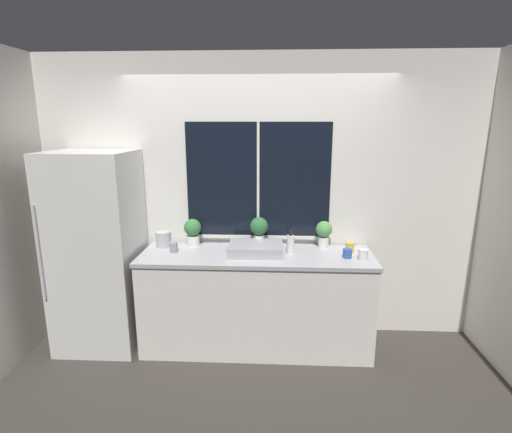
{
  "coord_description": "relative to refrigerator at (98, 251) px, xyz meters",
  "views": [
    {
      "loc": [
        0.17,
        -3.12,
        2.09
      ],
      "look_at": [
        -0.0,
        0.31,
        1.27
      ],
      "focal_mm": 28.0,
      "sensor_mm": 36.0,
      "label": 1
    }
  ],
  "objects": [
    {
      "name": "wall_left",
      "position": [
        -0.65,
        1.19,
        0.43
      ],
      "size": [
        0.06,
        7.0,
        2.7
      ],
      "color": "silver",
      "rests_on": "ground_plane"
    },
    {
      "name": "mug_blue",
      "position": [
        2.27,
        -0.06,
        0.04
      ],
      "size": [
        0.08,
        0.08,
        0.08
      ],
      "color": "#3351AD",
      "rests_on": "counter"
    },
    {
      "name": "wall_back",
      "position": [
        1.47,
        0.38,
        0.43
      ],
      "size": [
        8.0,
        0.09,
        2.7
      ],
      "color": "silver",
      "rests_on": "ground_plane"
    },
    {
      "name": "mug_white",
      "position": [
        2.4,
        -0.11,
        0.05
      ],
      "size": [
        0.08,
        0.08,
        0.09
      ],
      "color": "white",
      "rests_on": "counter"
    },
    {
      "name": "kettle",
      "position": [
        0.57,
        0.19,
        0.08
      ],
      "size": [
        0.15,
        0.15,
        0.16
      ],
      "color": "#B2B2B7",
      "rests_on": "counter"
    },
    {
      "name": "sink",
      "position": [
        1.46,
        0.02,
        0.04
      ],
      "size": [
        0.49,
        0.41,
        0.25
      ],
      "color": "#ADADB2",
      "rests_on": "counter"
    },
    {
      "name": "wall_right",
      "position": [
        3.58,
        1.19,
        0.43
      ],
      "size": [
        0.06,
        7.0,
        2.7
      ],
      "color": "silver",
      "rests_on": "ground_plane"
    },
    {
      "name": "potted_plant_left",
      "position": [
        0.84,
        0.24,
        0.14
      ],
      "size": [
        0.16,
        0.16,
        0.26
      ],
      "color": "white",
      "rests_on": "counter"
    },
    {
      "name": "counter",
      "position": [
        1.47,
        -0.0,
        -0.46
      ],
      "size": [
        2.11,
        0.64,
        0.92
      ],
      "color": "white",
      "rests_on": "ground_plane"
    },
    {
      "name": "potted_plant_right",
      "position": [
        2.1,
        0.24,
        0.15
      ],
      "size": [
        0.15,
        0.15,
        0.26
      ],
      "color": "white",
      "rests_on": "counter"
    },
    {
      "name": "mug_yellow",
      "position": [
        2.32,
        0.09,
        0.05
      ],
      "size": [
        0.08,
        0.08,
        0.09
      ],
      "color": "gold",
      "rests_on": "counter"
    },
    {
      "name": "soap_bottle",
      "position": [
        1.77,
        0.04,
        0.09
      ],
      "size": [
        0.07,
        0.07,
        0.21
      ],
      "color": "white",
      "rests_on": "counter"
    },
    {
      "name": "mug_grey",
      "position": [
        0.71,
        0.02,
        0.05
      ],
      "size": [
        0.07,
        0.07,
        0.09
      ],
      "color": "gray",
      "rests_on": "counter"
    },
    {
      "name": "refrigerator",
      "position": [
        0.0,
        0.0,
        0.0
      ],
      "size": [
        0.73,
        0.68,
        1.83
      ],
      "color": "silver",
      "rests_on": "ground_plane"
    },
    {
      "name": "potted_plant_center",
      "position": [
        1.48,
        0.24,
        0.17
      ],
      "size": [
        0.17,
        0.17,
        0.29
      ],
      "color": "white",
      "rests_on": "counter"
    },
    {
      "name": "ground_plane",
      "position": [
        1.47,
        -0.31,
        -0.92
      ],
      "size": [
        14.0,
        14.0,
        0.0
      ],
      "primitive_type": "plane",
      "color": "#38332D"
    }
  ]
}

